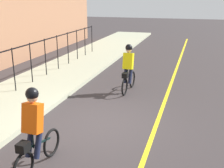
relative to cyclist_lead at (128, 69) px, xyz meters
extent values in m
plane|color=#332D2E|center=(-3.09, 0.12, -0.91)|extent=(80.00, 80.00, 0.00)
cube|color=yellow|center=(-3.09, -1.48, -0.91)|extent=(36.00, 0.12, 0.01)
cylinder|color=black|center=(-1.51, 3.92, 0.04)|extent=(0.04, 0.04, 1.60)
cylinder|color=black|center=(-0.36, 3.92, 0.04)|extent=(0.04, 0.04, 1.60)
cylinder|color=black|center=(0.79, 3.92, 0.04)|extent=(0.04, 0.04, 1.60)
cylinder|color=black|center=(1.94, 3.92, 0.04)|extent=(0.04, 0.04, 1.60)
cylinder|color=black|center=(3.10, 3.92, 0.04)|extent=(0.04, 0.04, 1.60)
cylinder|color=black|center=(4.25, 3.92, 0.04)|extent=(0.04, 0.04, 1.60)
cylinder|color=black|center=(5.40, 3.92, 0.04)|extent=(0.04, 0.04, 1.60)
cylinder|color=black|center=(6.55, 3.92, 0.04)|extent=(0.04, 0.04, 1.60)
cube|color=black|center=(-2.09, 3.92, 0.79)|extent=(17.27, 0.04, 0.04)
torus|color=black|center=(0.60, -0.03, -0.58)|extent=(0.66, 0.09, 0.66)
torus|color=black|center=(-0.44, 0.02, -0.58)|extent=(0.66, 0.09, 0.66)
cube|color=black|center=(0.08, 0.00, -0.33)|extent=(0.93, 0.08, 0.24)
cylinder|color=black|center=(-0.07, 0.00, -0.18)|extent=(0.03, 0.03, 0.35)
cube|color=yellow|center=(-0.02, 0.00, 0.29)|extent=(0.36, 0.38, 0.63)
sphere|color=tan|center=(0.03, 0.00, 0.71)|extent=(0.22, 0.22, 0.22)
sphere|color=black|center=(0.03, 0.00, 0.78)|extent=(0.26, 0.26, 0.26)
cylinder|color=#191E38|center=(-0.03, 0.10, -0.23)|extent=(0.34, 0.14, 0.65)
cylinder|color=#191E38|center=(-0.04, -0.10, -0.23)|extent=(0.34, 0.14, 0.65)
cube|color=black|center=(-0.39, 0.02, -0.16)|extent=(0.25, 0.21, 0.18)
torus|color=black|center=(-4.99, 0.57, -0.58)|extent=(0.66, 0.09, 0.66)
torus|color=black|center=(-6.04, 0.62, -0.58)|extent=(0.66, 0.09, 0.66)
cube|color=black|center=(-5.51, 0.60, -0.33)|extent=(0.93, 0.08, 0.24)
cylinder|color=black|center=(-5.66, 0.60, -0.18)|extent=(0.03, 0.03, 0.35)
cube|color=#E2510A|center=(-5.61, 0.60, 0.29)|extent=(0.36, 0.38, 0.63)
sphere|color=tan|center=(-5.56, 0.60, 0.71)|extent=(0.22, 0.22, 0.22)
sphere|color=black|center=(-5.56, 0.60, 0.78)|extent=(0.26, 0.26, 0.26)
cylinder|color=#191E38|center=(-5.63, 0.70, -0.23)|extent=(0.34, 0.14, 0.65)
cylinder|color=#191E38|center=(-5.64, 0.50, -0.23)|extent=(0.34, 0.14, 0.65)
cube|color=black|center=(-5.99, 0.62, -0.16)|extent=(0.25, 0.21, 0.18)
camera|label=1|loc=(-10.23, -2.45, 2.64)|focal=46.35mm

